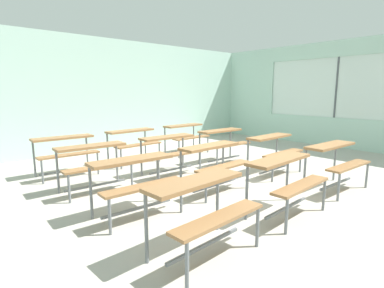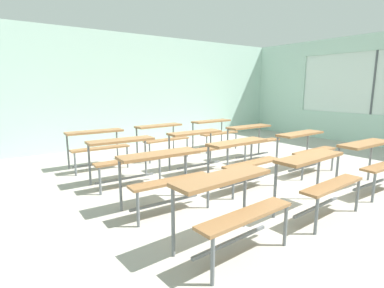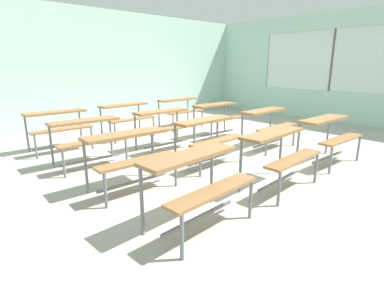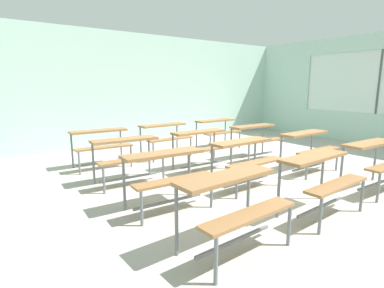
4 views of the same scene
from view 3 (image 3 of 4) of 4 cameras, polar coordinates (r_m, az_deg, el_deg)
name	(u,v)px [view 3 (image 3 of 4)]	position (r m, az deg, el deg)	size (l,w,h in m)	color
ground	(226,160)	(5.29, 6.40, -3.03)	(10.00, 9.00, 0.05)	#ADA89E
wall_back	(102,68)	(8.68, -16.82, 13.68)	(10.00, 0.12, 3.00)	silver
wall_right	(355,70)	(9.35, 28.61, 12.26)	(0.12, 9.00, 3.00)	silver
desk_bench_r0c0	(198,173)	(2.95, 1.06, -5.60)	(1.13, 0.65, 0.74)	olive
desk_bench_r0c1	(280,146)	(4.06, 16.36, -0.46)	(1.13, 0.64, 0.74)	olive
desk_bench_r0c2	(329,130)	(5.40, 24.71, 2.51)	(1.12, 0.63, 0.74)	olive
desk_bench_r1c0	(130,148)	(3.91, -11.72, -0.72)	(1.12, 0.63, 0.74)	olive
desk_bench_r1c1	(209,131)	(4.82, 3.21, 2.51)	(1.12, 0.63, 0.74)	olive
desk_bench_r1c2	(268,119)	(6.01, 14.33, 4.57)	(1.11, 0.62, 0.74)	olive
desk_bench_r2c0	(88,132)	(5.04, -19.27, 2.24)	(1.12, 0.63, 0.74)	olive
desk_bench_r2c1	(165,120)	(5.76, -5.26, 4.54)	(1.11, 0.62, 0.74)	olive
desk_bench_r2c2	(218,112)	(6.74, 4.97, 6.06)	(1.11, 0.61, 0.74)	olive
desk_bench_r3c0	(58,121)	(6.17, -24.17, 3.97)	(1.12, 0.62, 0.74)	olive
desk_bench_r3c1	(127,113)	(6.82, -12.32, 5.87)	(1.13, 0.64, 0.74)	olive
desk_bench_r3c2	(180,106)	(7.73, -2.26, 7.24)	(1.12, 0.62, 0.74)	olive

